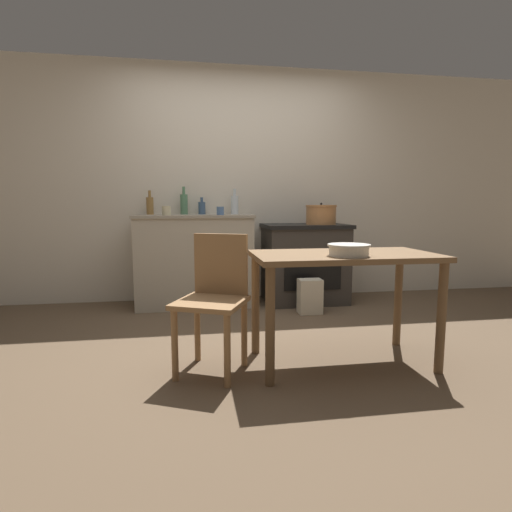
# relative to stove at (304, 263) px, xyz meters

# --- Properties ---
(ground_plane) EXTENTS (14.00, 14.00, 0.00)m
(ground_plane) POSITION_rel_stove_xyz_m (-0.67, -1.24, -0.42)
(ground_plane) COLOR brown
(wall_back) EXTENTS (8.00, 0.07, 2.55)m
(wall_back) POSITION_rel_stove_xyz_m (-0.67, 0.34, 0.85)
(wall_back) COLOR beige
(wall_back) RESTS_ON ground_plane
(counter_cabinet) EXTENTS (1.21, 0.58, 0.95)m
(counter_cabinet) POSITION_rel_stove_xyz_m (-1.18, 0.04, 0.05)
(counter_cabinet) COLOR #B2A893
(counter_cabinet) RESTS_ON ground_plane
(stove) EXTENTS (0.89, 0.66, 0.84)m
(stove) POSITION_rel_stove_xyz_m (0.00, 0.00, 0.00)
(stove) COLOR #38332D
(stove) RESTS_ON ground_plane
(work_table) EXTENTS (1.17, 0.62, 0.74)m
(work_table) POSITION_rel_stove_xyz_m (-0.24, -1.72, 0.20)
(work_table) COLOR brown
(work_table) RESTS_ON ground_plane
(chair) EXTENTS (0.53, 0.53, 0.86)m
(chair) POSITION_rel_stove_xyz_m (-1.08, -1.69, 0.05)
(chair) COLOR #997047
(chair) RESTS_ON ground_plane
(flour_sack) EXTENTS (0.22, 0.16, 0.34)m
(flour_sack) POSITION_rel_stove_xyz_m (-0.09, -0.50, -0.26)
(flour_sack) COLOR beige
(flour_sack) RESTS_ON ground_plane
(stock_pot) EXTENTS (0.33, 0.33, 0.23)m
(stock_pot) POSITION_rel_stove_xyz_m (0.15, -0.08, 0.52)
(stock_pot) COLOR #B77A47
(stock_pot) RESTS_ON stove
(mixing_bowl_large) EXTENTS (0.26, 0.26, 0.07)m
(mixing_bowl_large) POSITION_rel_stove_xyz_m (-0.27, -1.87, 0.35)
(mixing_bowl_large) COLOR silver
(mixing_bowl_large) RESTS_ON work_table
(bottle_far_left) EXTENTS (0.08, 0.08, 0.18)m
(bottle_far_left) POSITION_rel_stove_xyz_m (-1.09, 0.21, 0.60)
(bottle_far_left) COLOR #3D5675
(bottle_far_left) RESTS_ON counter_cabinet
(bottle_left) EXTENTS (0.07, 0.07, 0.25)m
(bottle_left) POSITION_rel_stove_xyz_m (-1.64, 0.19, 0.62)
(bottle_left) COLOR olive
(bottle_left) RESTS_ON counter_cabinet
(bottle_mid_left) EXTENTS (0.08, 0.08, 0.28)m
(bottle_mid_left) POSITION_rel_stove_xyz_m (-0.74, 0.19, 0.63)
(bottle_mid_left) COLOR silver
(bottle_mid_left) RESTS_ON counter_cabinet
(bottle_center_left) EXTENTS (0.08, 0.08, 0.29)m
(bottle_center_left) POSITION_rel_stove_xyz_m (-1.28, 0.21, 0.64)
(bottle_center_left) COLOR #517F5B
(bottle_center_left) RESTS_ON counter_cabinet
(cup_center) EXTENTS (0.07, 0.07, 0.08)m
(cup_center) POSITION_rel_stove_xyz_m (-0.92, -0.13, 0.57)
(cup_center) COLOR #4C6B99
(cup_center) RESTS_ON counter_cabinet
(cup_center_right) EXTENTS (0.09, 0.09, 0.09)m
(cup_center_right) POSITION_rel_stove_xyz_m (-1.45, -0.14, 0.57)
(cup_center_right) COLOR beige
(cup_center_right) RESTS_ON counter_cabinet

